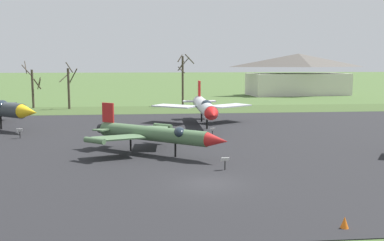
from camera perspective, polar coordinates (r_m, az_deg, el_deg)
name	(u,v)px	position (r m, az deg, el deg)	size (l,w,h in m)	color
ground_plane	(209,184)	(28.80, 2.19, -8.18)	(600.00, 600.00, 0.00)	#425B2D
asphalt_apron	(188,143)	(42.78, -0.52, -2.92)	(78.31, 48.12, 0.05)	black
grass_verge_strip	(171,110)	(72.46, -2.73, 1.40)	(138.31, 12.00, 0.06)	#3A4E26
jet_fighter_front_left	(155,134)	(37.40, -4.76, -1.70)	(11.49, 10.58, 4.16)	#4C6B47
info_placard_front_left	(225,162)	(32.19, 4.27, -5.35)	(0.61, 0.29, 0.98)	black
info_placard_rear_center	(20,132)	(48.42, -21.30, -1.39)	(0.61, 0.35, 1.09)	black
jet_fighter_rear_left	(205,107)	(54.07, 1.62, 1.79)	(13.07, 17.02, 5.23)	silver
info_placard_rear_left	(212,131)	(46.60, 2.64, -1.37)	(0.52, 0.23, 0.92)	black
bare_tree_center	(33,86)	(79.18, -19.78, 4.19)	(3.18, 3.16, 7.95)	#42382D
bare_tree_right_of_center	(69,86)	(75.98, -15.57, 4.27)	(3.07, 2.42, 7.79)	#42382D
bare_tree_far_right	(183,77)	(78.53, -1.16, 5.60)	(3.06, 3.37, 9.14)	#42382D
visitor_building	(298,75)	(107.83, 13.51, 5.77)	(25.27, 11.94, 9.73)	beige
traffic_cone	(345,223)	(22.52, 19.05, -12.35)	(0.42, 0.42, 0.61)	orange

